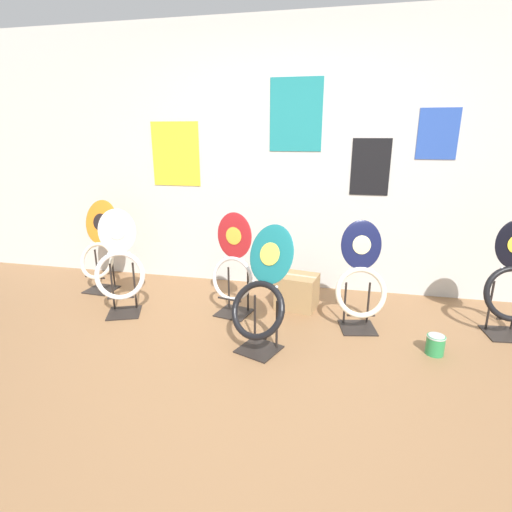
{
  "coord_description": "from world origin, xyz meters",
  "views": [
    {
      "loc": [
        0.49,
        -1.99,
        1.55
      ],
      "look_at": [
        -0.21,
        1.19,
        0.55
      ],
      "focal_mm": 28.0,
      "sensor_mm": 36.0,
      "label": 1
    }
  ],
  "objects_px": {
    "toilet_seat_display_white_plain": "(119,266)",
    "storage_box": "(297,291)",
    "toilet_seat_display_crimson_swirl": "(233,268)",
    "toilet_seat_display_navy_moon": "(361,281)",
    "toilet_seat_display_orange_sun": "(99,249)",
    "paint_can": "(435,344)",
    "toilet_seat_display_teal_sax": "(262,295)"
  },
  "relations": [
    {
      "from": "toilet_seat_display_white_plain",
      "to": "paint_can",
      "type": "height_order",
      "value": "toilet_seat_display_white_plain"
    },
    {
      "from": "toilet_seat_display_navy_moon",
      "to": "toilet_seat_display_teal_sax",
      "type": "distance_m",
      "value": 0.87
    },
    {
      "from": "toilet_seat_display_teal_sax",
      "to": "storage_box",
      "type": "height_order",
      "value": "toilet_seat_display_teal_sax"
    },
    {
      "from": "toilet_seat_display_white_plain",
      "to": "toilet_seat_display_navy_moon",
      "type": "bearing_deg",
      "value": 4.69
    },
    {
      "from": "toilet_seat_display_navy_moon",
      "to": "storage_box",
      "type": "relative_size",
      "value": 2.23
    },
    {
      "from": "toilet_seat_display_crimson_swirl",
      "to": "toilet_seat_display_orange_sun",
      "type": "height_order",
      "value": "toilet_seat_display_crimson_swirl"
    },
    {
      "from": "toilet_seat_display_crimson_swirl",
      "to": "toilet_seat_display_orange_sun",
      "type": "distance_m",
      "value": 1.51
    },
    {
      "from": "toilet_seat_display_orange_sun",
      "to": "storage_box",
      "type": "distance_m",
      "value": 2.04
    },
    {
      "from": "paint_can",
      "to": "toilet_seat_display_white_plain",
      "type": "bearing_deg",
      "value": 176.89
    },
    {
      "from": "toilet_seat_display_navy_moon",
      "to": "toilet_seat_display_orange_sun",
      "type": "relative_size",
      "value": 0.98
    },
    {
      "from": "toilet_seat_display_navy_moon",
      "to": "paint_can",
      "type": "bearing_deg",
      "value": -29.5
    },
    {
      "from": "toilet_seat_display_navy_moon",
      "to": "toilet_seat_display_teal_sax",
      "type": "height_order",
      "value": "toilet_seat_display_teal_sax"
    },
    {
      "from": "toilet_seat_display_orange_sun",
      "to": "storage_box",
      "type": "bearing_deg",
      "value": -0.48
    },
    {
      "from": "toilet_seat_display_crimson_swirl",
      "to": "paint_can",
      "type": "relative_size",
      "value": 6.12
    },
    {
      "from": "toilet_seat_display_crimson_swirl",
      "to": "paint_can",
      "type": "height_order",
      "value": "toilet_seat_display_crimson_swirl"
    },
    {
      "from": "toilet_seat_display_teal_sax",
      "to": "paint_can",
      "type": "xyz_separation_m",
      "value": [
        1.26,
        0.19,
        -0.35
      ]
    },
    {
      "from": "toilet_seat_display_white_plain",
      "to": "toilet_seat_display_teal_sax",
      "type": "distance_m",
      "value": 1.37
    },
    {
      "from": "toilet_seat_display_crimson_swirl",
      "to": "paint_can",
      "type": "bearing_deg",
      "value": -12.31
    },
    {
      "from": "toilet_seat_display_navy_moon",
      "to": "toilet_seat_display_white_plain",
      "type": "height_order",
      "value": "toilet_seat_display_white_plain"
    },
    {
      "from": "toilet_seat_display_teal_sax",
      "to": "storage_box",
      "type": "bearing_deg",
      "value": 78.1
    },
    {
      "from": "toilet_seat_display_crimson_swirl",
      "to": "storage_box",
      "type": "xyz_separation_m",
      "value": [
        0.54,
        0.26,
        -0.28
      ]
    },
    {
      "from": "paint_can",
      "to": "storage_box",
      "type": "height_order",
      "value": "storage_box"
    },
    {
      "from": "toilet_seat_display_crimson_swirl",
      "to": "toilet_seat_display_orange_sun",
      "type": "xyz_separation_m",
      "value": [
        -1.49,
        0.28,
        -0.0
      ]
    },
    {
      "from": "toilet_seat_display_white_plain",
      "to": "storage_box",
      "type": "xyz_separation_m",
      "value": [
        1.5,
        0.47,
        -0.29
      ]
    },
    {
      "from": "toilet_seat_display_white_plain",
      "to": "toilet_seat_display_teal_sax",
      "type": "xyz_separation_m",
      "value": [
        1.33,
        -0.33,
        -0.02
      ]
    },
    {
      "from": "toilet_seat_display_white_plain",
      "to": "storage_box",
      "type": "distance_m",
      "value": 1.6
    },
    {
      "from": "toilet_seat_display_white_plain",
      "to": "toilet_seat_display_crimson_swirl",
      "type": "height_order",
      "value": "toilet_seat_display_white_plain"
    },
    {
      "from": "toilet_seat_display_navy_moon",
      "to": "toilet_seat_display_teal_sax",
      "type": "bearing_deg",
      "value": -145.01
    },
    {
      "from": "toilet_seat_display_navy_moon",
      "to": "toilet_seat_display_white_plain",
      "type": "bearing_deg",
      "value": -175.31
    },
    {
      "from": "toilet_seat_display_crimson_swirl",
      "to": "storage_box",
      "type": "bearing_deg",
      "value": 25.86
    },
    {
      "from": "toilet_seat_display_teal_sax",
      "to": "storage_box",
      "type": "relative_size",
      "value": 2.31
    },
    {
      "from": "toilet_seat_display_navy_moon",
      "to": "toilet_seat_display_orange_sun",
      "type": "distance_m",
      "value": 2.59
    }
  ]
}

